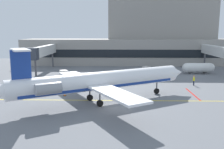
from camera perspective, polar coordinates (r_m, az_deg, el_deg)
name	(u,v)px	position (r m, az deg, el deg)	size (l,w,h in m)	color
ground	(114,109)	(32.92, 0.48, -7.98)	(120.00, 120.00, 0.11)	slate
terminal_building	(142,40)	(78.74, 7.02, 7.97)	(66.30, 13.21, 20.00)	gray
jet_bridge_west	(218,52)	(65.95, 23.21, 4.89)	(2.40, 19.01, 6.55)	silver
jet_bridge_east	(43,51)	(64.04, -15.63, 5.16)	(2.40, 19.10, 6.52)	silver
regional_jet	(99,81)	(34.88, -2.91, -1.54)	(27.89, 20.82, 8.05)	white
baggage_tug	(61,77)	(50.84, -11.60, -0.50)	(3.80, 3.45, 2.30)	silver
pushback_tractor	(144,71)	(58.92, 7.48, 0.91)	(3.47, 3.72, 1.97)	silver
fuel_tank	(198,68)	(62.89, 19.30, 1.49)	(7.81, 2.40, 2.55)	white
marshaller	(194,80)	(48.92, 18.36, -1.28)	(0.34, 0.83, 1.93)	#191E33
safety_cone_alpha	(65,94)	(39.91, -10.85, -4.50)	(0.47, 0.47, 0.55)	orange
safety_cone_bravo	(90,89)	(42.61, -5.02, -3.43)	(0.47, 0.47, 0.55)	orange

